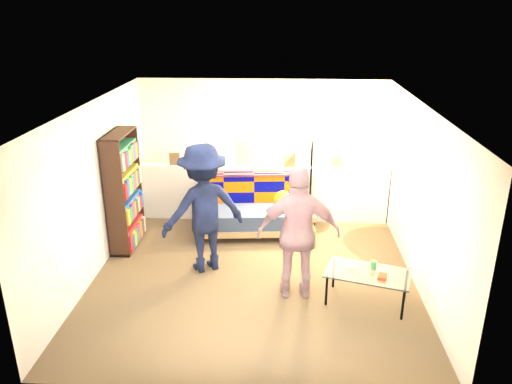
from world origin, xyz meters
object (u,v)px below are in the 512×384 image
(bookshelf, at_px, (124,194))
(person_right, at_px, (299,233))
(coffee_table, at_px, (368,274))
(person_left, at_px, (203,209))
(futon_sofa, at_px, (256,210))
(floor_lamp, at_px, (312,163))

(bookshelf, distance_m, person_right, 3.01)
(coffee_table, bearing_deg, bookshelf, 157.57)
(person_left, bearing_deg, coffee_table, 131.59)
(futon_sofa, distance_m, floor_lamp, 1.24)
(coffee_table, bearing_deg, person_right, 171.44)
(bookshelf, xyz_separation_m, coffee_table, (3.58, -1.48, -0.45))
(person_left, bearing_deg, person_right, 124.80)
(futon_sofa, bearing_deg, bookshelf, -163.10)
(person_left, xyz_separation_m, person_right, (1.33, -0.66, -0.04))
(bookshelf, height_order, person_left, person_left)
(futon_sofa, relative_size, person_right, 1.12)
(futon_sofa, distance_m, bookshelf, 2.17)
(bookshelf, distance_m, floor_lamp, 3.12)
(floor_lamp, height_order, person_right, person_right)
(bookshelf, relative_size, coffee_table, 1.57)
(bookshelf, distance_m, coffee_table, 3.90)
(floor_lamp, relative_size, person_left, 0.86)
(futon_sofa, xyz_separation_m, bookshelf, (-2.02, -0.61, 0.47))
(floor_lamp, bearing_deg, bookshelf, -162.57)
(person_left, bearing_deg, floor_lamp, -163.51)
(coffee_table, height_order, person_right, person_right)
(bookshelf, xyz_separation_m, person_right, (2.69, -1.34, 0.04))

